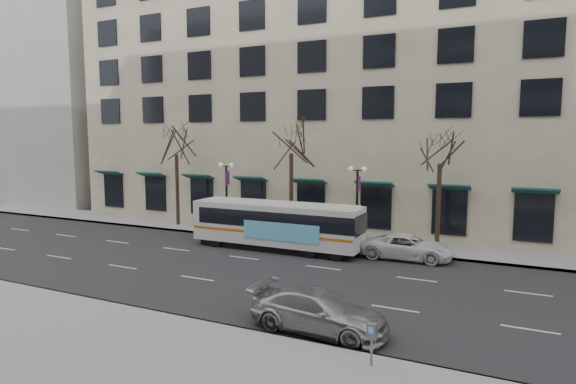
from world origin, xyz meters
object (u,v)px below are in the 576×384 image
Objects in this scene: silver_car at (319,311)px; lamp_post_right at (357,201)px; lamp_post_left at (227,194)px; tree_far_right at (440,148)px; white_pickup at (407,247)px; tree_far_left at (176,142)px; city_bus at (277,224)px; tree_far_mid at (291,140)px; pay_station at (372,335)px.

lamp_post_right is at bearing 16.06° from silver_car.
tree_far_right is at bearing 2.29° from lamp_post_left.
white_pickup is (13.71, -2.00, -2.23)m from lamp_post_left.
lamp_post_left and lamp_post_right have the same top height.
white_pickup is (-1.28, -2.60, -5.70)m from tree_far_right.
tree_far_left reaches higher than city_bus.
tree_far_right reaches higher than lamp_post_left.
city_bus is 2.14× the size of white_pickup.
tree_far_right reaches higher than city_bus.
silver_car is at bearing 174.35° from white_pickup.
tree_far_mid is at bearing 101.96° from city_bus.
tree_far_left is 1.03× the size of tree_far_right.
lamp_post_right is (-4.99, -0.60, -3.48)m from tree_far_right.
lamp_post_right is at bearing 111.54° from pay_station.
pay_station is (9.78, -12.90, -0.53)m from city_bus.
white_pickup is at bearing 0.57° from silver_car.
lamp_post_left is 1.01× the size of white_pickup.
lamp_post_left is at bearing 79.46° from white_pickup.
city_bus is 8.32× the size of pay_station.
tree_far_right is 1.55× the size of lamp_post_right.
tree_far_mid reaches higher than lamp_post_left.
silver_car is at bearing -61.26° from tree_far_mid.
city_bus is at bearing -19.22° from tree_far_left.
tree_far_right is (10.00, -0.00, -0.48)m from tree_far_mid.
tree_far_mid is (10.00, 0.00, 0.21)m from tree_far_left.
tree_far_right reaches higher than pay_station.
lamp_post_right reaches higher than pay_station.
pay_station is (2.57, -2.07, 0.36)m from silver_car.
tree_far_right is 1.56× the size of white_pickup.
lamp_post_right is (15.01, -0.60, -3.75)m from tree_far_left.
city_bus is at bearing -78.06° from tree_far_mid.
lamp_post_left is 1.00× the size of silver_car.
pay_station is at bearing -88.03° from tree_far_right.
lamp_post_right is (10.00, 0.00, 0.00)m from lamp_post_left.
tree_far_right is at bearing 94.41° from pay_station.
white_pickup is (8.72, -2.60, -6.19)m from tree_far_mid.
lamp_post_left is 1.00× the size of lamp_post_right.
city_bus is (5.79, -3.16, -1.30)m from lamp_post_left.
tree_far_mid reaches higher than pay_station.
tree_far_mid is 10.01m from tree_far_right.
lamp_post_right is at bearing 36.94° from city_bus.
pay_station is at bearing -57.61° from tree_far_mid.
tree_far_mid is 1.64× the size of lamp_post_right.
tree_far_right is (20.00, 0.00, -0.28)m from tree_far_left.
tree_far_right is 6.40m from white_pickup.
pay_station is at bearing -70.90° from lamp_post_right.
tree_far_mid is at bearing 0.00° from tree_far_left.
white_pickup is 14.19m from pay_station.
silver_car is 3.32m from pay_station.
tree_far_right is 0.73× the size of city_bus.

